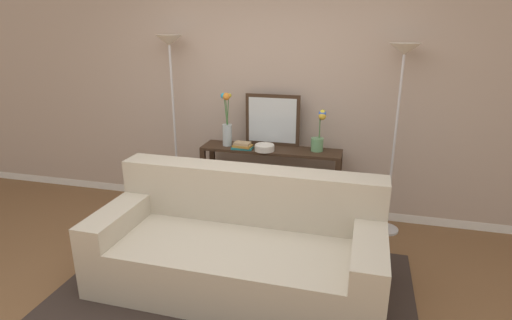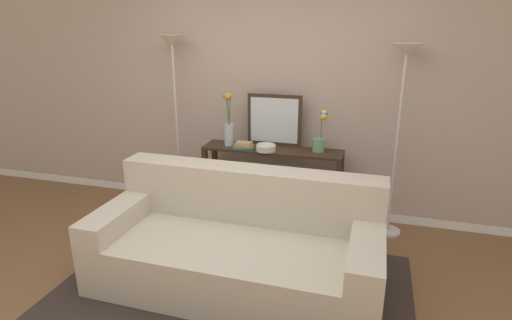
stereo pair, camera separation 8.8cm
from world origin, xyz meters
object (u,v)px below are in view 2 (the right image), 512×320
object	(u,v)px
fruit_bowl	(266,148)
wall_mirror	(274,120)
floor_lamp_left	(174,75)
vase_tall_flowers	(229,126)
console_table	(272,171)
book_stack	(244,146)
floor_lamp_right	(403,88)
book_row_under_console	(236,209)
couch	(238,248)
vase_short_flowers	(320,135)

from	to	relation	value
fruit_bowl	wall_mirror	bearing A→B (deg)	82.71
floor_lamp_left	vase_tall_flowers	xyz separation A→B (m)	(0.62, -0.04, -0.49)
console_table	wall_mirror	world-z (taller)	wall_mirror
console_table	book_stack	world-z (taller)	book_stack
wall_mirror	vase_tall_flowers	world-z (taller)	vase_tall_flowers
floor_lamp_right	book_stack	bearing A→B (deg)	-175.40
vase_tall_flowers	book_row_under_console	bearing A→B (deg)	9.03
wall_mirror	book_stack	world-z (taller)	wall_mirror
console_table	book_row_under_console	xyz separation A→B (m)	(-0.40, 0.00, -0.49)
fruit_bowl	floor_lamp_right	bearing A→B (deg)	5.75
floor_lamp_left	floor_lamp_right	world-z (taller)	floor_lamp_left
wall_mirror	book_row_under_console	xyz separation A→B (m)	(-0.39, -0.13, -1.00)
couch	vase_tall_flowers	distance (m)	1.45
console_table	floor_lamp_left	bearing A→B (deg)	178.22
vase_tall_flowers	wall_mirror	bearing A→B (deg)	17.23
floor_lamp_right	wall_mirror	world-z (taller)	floor_lamp_right
console_table	vase_tall_flowers	world-z (taller)	vase_tall_flowers
console_table	vase_tall_flowers	bearing A→B (deg)	-178.80
wall_mirror	book_stack	xyz separation A→B (m)	(-0.26, -0.21, -0.24)
floor_lamp_right	book_stack	distance (m)	1.61
wall_mirror	floor_lamp_left	bearing A→B (deg)	-174.85
couch	fruit_bowl	size ratio (longest dim) A/B	11.16
floor_lamp_left	wall_mirror	world-z (taller)	floor_lamp_left
floor_lamp_right	book_stack	size ratio (longest dim) A/B	8.48
fruit_bowl	book_stack	world-z (taller)	book_stack
wall_mirror	vase_tall_flowers	xyz separation A→B (m)	(-0.45, -0.14, -0.05)
wall_mirror	vase_short_flowers	distance (m)	0.51
floor_lamp_right	vase_tall_flowers	bearing A→B (deg)	-178.51
floor_lamp_right	vase_tall_flowers	world-z (taller)	floor_lamp_right
floor_lamp_right	vase_short_flowers	xyz separation A→B (m)	(-0.72, 0.01, -0.49)
console_table	floor_lamp_right	world-z (taller)	floor_lamp_right
wall_mirror	vase_tall_flowers	distance (m)	0.47
couch	console_table	xyz separation A→B (m)	(-0.02, 1.18, 0.24)
fruit_bowl	floor_lamp_left	bearing A→B (deg)	173.12
console_table	vase_tall_flowers	distance (m)	0.65
book_stack	book_row_under_console	bearing A→B (deg)	145.80
floor_lamp_left	book_row_under_console	size ratio (longest dim) A/B	5.15
fruit_bowl	couch	bearing A→B (deg)	-86.65
book_stack	floor_lamp_right	bearing A→B (deg)	4.60
floor_lamp_right	fruit_bowl	xyz separation A→B (m)	(-1.24, -0.13, -0.62)
fruit_bowl	book_stack	xyz separation A→B (m)	(-0.23, 0.01, -0.00)
floor_lamp_left	book_row_under_console	world-z (taller)	floor_lamp_left
floor_lamp_right	book_stack	world-z (taller)	floor_lamp_right
couch	book_stack	xyz separation A→B (m)	(-0.30, 1.10, 0.51)
floor_lamp_right	vase_short_flowers	bearing A→B (deg)	179.49
fruit_bowl	book_row_under_console	world-z (taller)	fruit_bowl
console_table	fruit_bowl	xyz separation A→B (m)	(-0.04, -0.09, 0.28)
floor_lamp_left	vase_short_flowers	world-z (taller)	floor_lamp_left
couch	vase_short_flowers	distance (m)	1.46
vase_short_flowers	fruit_bowl	size ratio (longest dim) A/B	2.11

